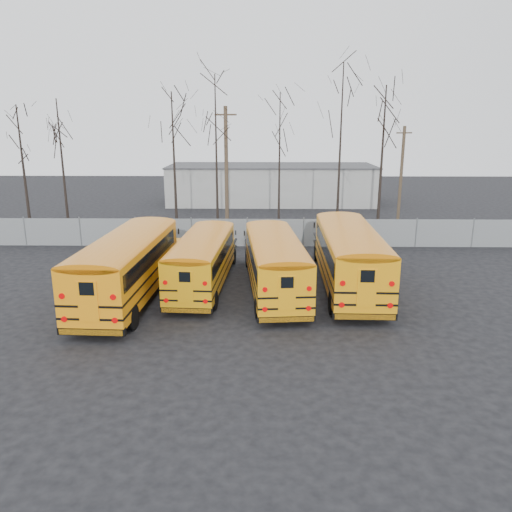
{
  "coord_description": "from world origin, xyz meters",
  "views": [
    {
      "loc": [
        1.16,
        -22.77,
        8.65
      ],
      "look_at": [
        0.75,
        3.37,
        1.6
      ],
      "focal_mm": 35.0,
      "sensor_mm": 36.0,
      "label": 1
    }
  ],
  "objects_px": {
    "bus_a": "(129,261)",
    "utility_pole_left": "(226,168)",
    "bus_d": "(349,252)",
    "bus_b": "(203,257)",
    "bus_c": "(275,259)",
    "utility_pole_right": "(401,176)"
  },
  "relations": [
    {
      "from": "utility_pole_left",
      "to": "utility_pole_right",
      "type": "xyz_separation_m",
      "value": [
        14.54,
        1.81,
        -0.78
      ]
    },
    {
      "from": "bus_b",
      "to": "bus_c",
      "type": "xyz_separation_m",
      "value": [
        3.8,
        -0.8,
        0.09
      ]
    },
    {
      "from": "bus_d",
      "to": "bus_b",
      "type": "bearing_deg",
      "value": -179.08
    },
    {
      "from": "bus_a",
      "to": "bus_b",
      "type": "xyz_separation_m",
      "value": [
        3.46,
        1.87,
        -0.27
      ]
    },
    {
      "from": "bus_a",
      "to": "utility_pole_left",
      "type": "bearing_deg",
      "value": 80.21
    },
    {
      "from": "bus_b",
      "to": "bus_c",
      "type": "bearing_deg",
      "value": -8.64
    },
    {
      "from": "bus_a",
      "to": "bus_c",
      "type": "bearing_deg",
      "value": 10.97
    },
    {
      "from": "bus_a",
      "to": "bus_d",
      "type": "bearing_deg",
      "value": 11.8
    },
    {
      "from": "utility_pole_left",
      "to": "bus_b",
      "type": "bearing_deg",
      "value": -81.56
    },
    {
      "from": "bus_b",
      "to": "utility_pole_left",
      "type": "bearing_deg",
      "value": 92.45
    },
    {
      "from": "bus_d",
      "to": "utility_pole_left",
      "type": "bearing_deg",
      "value": 118.08
    },
    {
      "from": "bus_c",
      "to": "bus_d",
      "type": "xyz_separation_m",
      "value": [
        3.95,
        0.75,
        0.18
      ]
    },
    {
      "from": "bus_a",
      "to": "bus_b",
      "type": "height_order",
      "value": "bus_a"
    },
    {
      "from": "utility_pole_right",
      "to": "bus_c",
      "type": "bearing_deg",
      "value": -143.25
    },
    {
      "from": "bus_c",
      "to": "bus_b",
      "type": "bearing_deg",
      "value": 163.12
    },
    {
      "from": "bus_b",
      "to": "bus_d",
      "type": "relative_size",
      "value": 0.87
    },
    {
      "from": "bus_a",
      "to": "utility_pole_right",
      "type": "relative_size",
      "value": 1.46
    },
    {
      "from": "bus_a",
      "to": "utility_pole_right",
      "type": "distance_m",
      "value": 26.11
    },
    {
      "from": "bus_b",
      "to": "utility_pole_right",
      "type": "bearing_deg",
      "value": 51.79
    },
    {
      "from": "bus_a",
      "to": "bus_d",
      "type": "height_order",
      "value": "bus_d"
    },
    {
      "from": "bus_b",
      "to": "utility_pole_left",
      "type": "relative_size",
      "value": 1.07
    },
    {
      "from": "bus_a",
      "to": "bus_b",
      "type": "distance_m",
      "value": 3.95
    }
  ]
}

